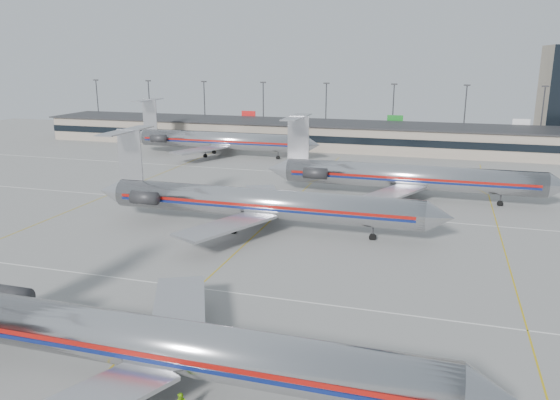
% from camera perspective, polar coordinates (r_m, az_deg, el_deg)
% --- Properties ---
extents(ground, '(260.00, 260.00, 0.00)m').
position_cam_1_polar(ground, '(47.05, -13.93, -13.66)').
color(ground, gray).
rests_on(ground, ground).
extents(apron_markings, '(160.00, 0.15, 0.02)m').
position_cam_1_polar(apron_markings, '(54.94, -8.63, -9.07)').
color(apron_markings, silver).
rests_on(apron_markings, ground).
extents(terminal, '(162.00, 17.00, 6.25)m').
position_cam_1_polar(terminal, '(136.34, 7.26, 6.68)').
color(terminal, gray).
rests_on(terminal, ground).
extents(light_mast_row, '(163.60, 0.40, 15.28)m').
position_cam_1_polar(light_mast_row, '(149.48, 8.25, 9.44)').
color(light_mast_row, '#38383D').
rests_on(light_mast_row, ground).
extents(jet_foreground, '(45.62, 26.86, 11.94)m').
position_cam_1_polar(jet_foreground, '(39.11, -13.90, -14.09)').
color(jet_foreground, '#B8B8BD').
rests_on(jet_foreground, ground).
extents(jet_second_row, '(48.24, 28.41, 12.63)m').
position_cam_1_polar(jet_second_row, '(71.14, -2.65, -0.24)').
color(jet_second_row, '#B8B8BD').
rests_on(jet_second_row, ground).
extents(jet_third_row, '(46.87, 28.83, 12.82)m').
position_cam_1_polar(jet_third_row, '(88.50, 12.78, 2.43)').
color(jet_third_row, '#B8B8BD').
rests_on(jet_third_row, ground).
extents(jet_back_row, '(46.02, 28.31, 12.58)m').
position_cam_1_polar(jet_back_row, '(125.48, -6.53, 6.23)').
color(jet_back_row, '#B8B8BD').
rests_on(jet_back_row, ground).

